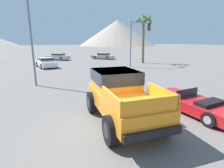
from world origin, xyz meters
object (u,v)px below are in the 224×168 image
at_px(traffic_light_main, 139,35).
at_px(parked_car_tan, 103,56).
at_px(parked_car_silver, 58,57).
at_px(red_convertible_car, 195,104).
at_px(orange_pickup_truck, 120,93).
at_px(parked_car_white, 46,62).
at_px(palm_tree_tall, 144,26).
at_px(street_lamp_post, 28,10).

bearing_deg(traffic_light_main, parked_car_tan, 92.07).
bearing_deg(parked_car_silver, traffic_light_main, -101.24).
xyz_separation_m(red_convertible_car, traffic_light_main, (6.50, 14.38, 3.65)).
bearing_deg(orange_pickup_truck, traffic_light_main, 60.46).
xyz_separation_m(red_convertible_car, parked_car_white, (-4.79, 18.60, 0.25)).
distance_m(parked_car_tan, palm_tree_tall, 10.15).
bearing_deg(palm_tree_tall, street_lamp_post, -152.06).
distance_m(red_convertible_car, parked_car_white, 19.21).
relative_size(orange_pickup_truck, street_lamp_post, 0.55).
relative_size(parked_car_tan, street_lamp_post, 0.49).
height_order(orange_pickup_truck, red_convertible_car, orange_pickup_truck).
xyz_separation_m(orange_pickup_truck, red_convertible_car, (3.55, -0.90, -0.77)).
distance_m(parked_car_white, parked_car_silver, 9.08).
bearing_deg(orange_pickup_truck, palm_tree_tall, 58.97).
xyz_separation_m(orange_pickup_truck, parked_car_silver, (1.67, 26.30, -0.55)).
relative_size(traffic_light_main, street_lamp_post, 0.64).
height_order(red_convertible_car, parked_car_tan, parked_car_tan).
height_order(red_convertible_car, parked_car_white, parked_car_white).
xyz_separation_m(parked_car_silver, street_lamp_post, (-4.63, -18.47, 4.74)).
xyz_separation_m(parked_car_white, street_lamp_post, (-1.72, -9.86, 4.71)).
relative_size(parked_car_white, street_lamp_post, 0.48).
xyz_separation_m(parked_car_tan, parked_car_silver, (-7.98, 1.81, 0.03)).
distance_m(traffic_light_main, palm_tree_tall, 4.02).
xyz_separation_m(red_convertible_car, parked_car_silver, (-1.88, 27.21, 0.21)).
height_order(red_convertible_car, street_lamp_post, street_lamp_post).
relative_size(parked_car_silver, palm_tree_tall, 0.58).
bearing_deg(parked_car_tan, parked_car_white, 172.36).
bearing_deg(red_convertible_car, parked_car_silver, 92.47).
distance_m(red_convertible_car, traffic_light_main, 16.19).
xyz_separation_m(parked_car_tan, traffic_light_main, (0.40, -11.02, 3.46)).
bearing_deg(orange_pickup_truck, parked_car_white, 101.19).
height_order(parked_car_tan, parked_car_silver, parked_car_silver).
height_order(red_convertible_car, palm_tree_tall, palm_tree_tall).
height_order(parked_car_white, traffic_light_main, traffic_light_main).
bearing_deg(red_convertible_car, traffic_light_main, 64.19).
xyz_separation_m(parked_car_tan, parked_car_white, (-10.89, -6.80, 0.06)).
height_order(orange_pickup_truck, palm_tree_tall, palm_tree_tall).
xyz_separation_m(parked_car_silver, traffic_light_main, (8.38, -12.83, 3.43)).
bearing_deg(street_lamp_post, red_convertible_car, -53.31).
relative_size(red_convertible_car, traffic_light_main, 0.73).
bearing_deg(parked_car_tan, street_lamp_post, -166.72).
relative_size(parked_car_tan, parked_car_silver, 1.06).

